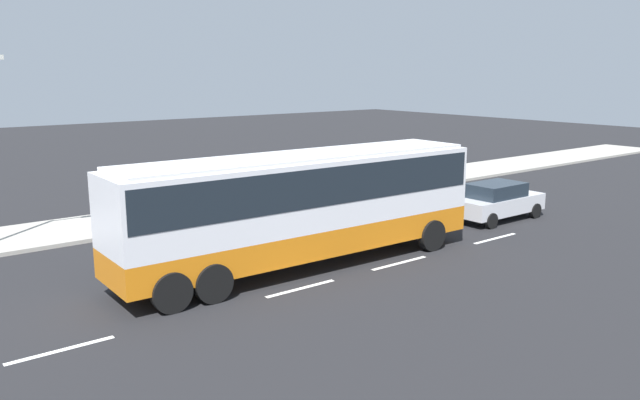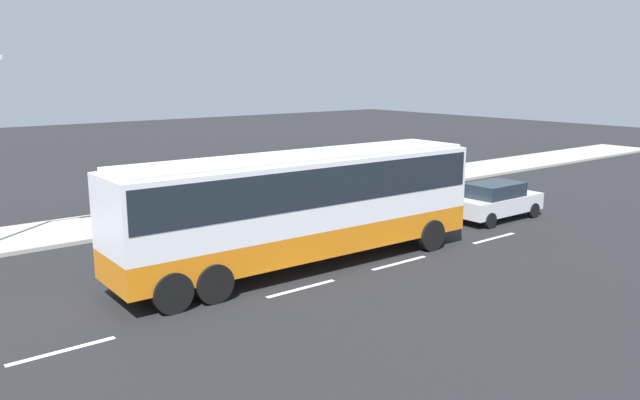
% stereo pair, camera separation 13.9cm
% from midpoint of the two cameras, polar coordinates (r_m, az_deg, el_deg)
% --- Properties ---
extents(ground_plane, '(120.00, 120.00, 0.00)m').
position_cam_midpoint_polar(ground_plane, '(20.96, -4.31, -5.58)').
color(ground_plane, black).
extents(sidewalk_curb, '(80.00, 4.00, 0.15)m').
position_cam_midpoint_polar(sidewalk_curb, '(27.82, -13.70, -1.41)').
color(sidewalk_curb, '#A8A399').
rests_on(sidewalk_curb, ground_plane).
extents(lane_centreline, '(28.38, 0.16, 0.01)m').
position_cam_midpoint_polar(lane_centreline, '(16.67, -12.21, -10.43)').
color(lane_centreline, white).
rests_on(lane_centreline, ground_plane).
extents(coach_bus, '(12.53, 2.88, 3.64)m').
position_cam_midpoint_polar(coach_bus, '(19.88, -1.72, 0.19)').
color(coach_bus, orange).
rests_on(coach_bus, ground_plane).
extents(car_silver_hatch, '(4.31, 1.83, 1.59)m').
position_cam_midpoint_polar(car_silver_hatch, '(27.55, 15.48, -0.02)').
color(car_silver_hatch, silver).
rests_on(car_silver_hatch, ground_plane).
extents(pedestrian_near_curb, '(0.32, 0.32, 1.71)m').
position_cam_midpoint_polar(pedestrian_near_curb, '(30.03, -6.26, 1.87)').
color(pedestrian_near_curb, black).
rests_on(pedestrian_near_curb, sidewalk_curb).
extents(pedestrian_at_crossing, '(0.32, 0.32, 1.58)m').
position_cam_midpoint_polar(pedestrian_at_crossing, '(32.97, 1.87, 2.66)').
color(pedestrian_at_crossing, brown).
rests_on(pedestrian_at_crossing, sidewalk_curb).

